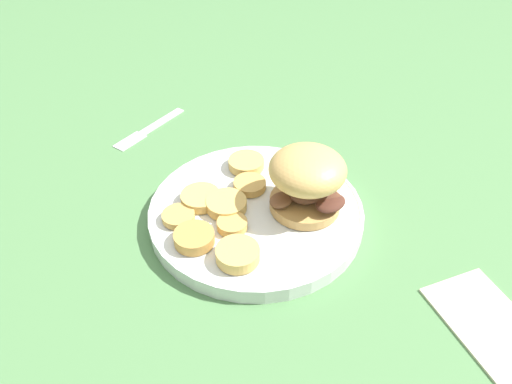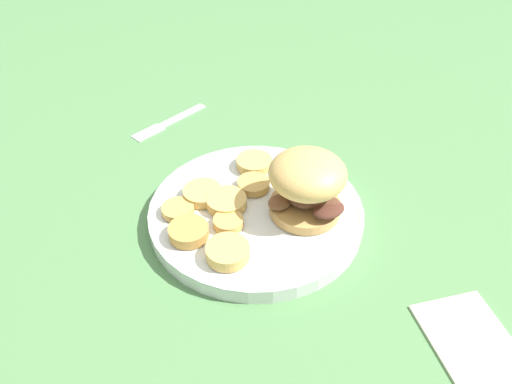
% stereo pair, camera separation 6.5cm
% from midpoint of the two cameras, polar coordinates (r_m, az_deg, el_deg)
% --- Properties ---
extents(ground_plane, '(4.00, 4.00, 0.00)m').
position_cam_midpoint_polar(ground_plane, '(0.68, -2.73, -3.20)').
color(ground_plane, '#4C7A47').
extents(dinner_plate, '(0.29, 0.29, 0.02)m').
position_cam_midpoint_polar(dinner_plate, '(0.67, -2.76, -2.41)').
color(dinner_plate, silver).
rests_on(dinner_plate, ground_plane).
extents(sandwich, '(0.11, 0.10, 0.09)m').
position_cam_midpoint_polar(sandwich, '(0.63, 2.95, 1.31)').
color(sandwich, tan).
rests_on(sandwich, dinner_plate).
extents(potato_round_0, '(0.04, 0.04, 0.01)m').
position_cam_midpoint_polar(potato_round_0, '(0.63, -5.68, -3.84)').
color(potato_round_0, tan).
rests_on(potato_round_0, dinner_plate).
extents(potato_round_1, '(0.05, 0.05, 0.01)m').
position_cam_midpoint_polar(potato_round_1, '(0.73, -3.66, 3.20)').
color(potato_round_1, tan).
rests_on(potato_round_1, dinner_plate).
extents(potato_round_2, '(0.05, 0.05, 0.02)m').
position_cam_midpoint_polar(potato_round_2, '(0.59, -5.25, -7.23)').
color(potato_round_2, tan).
rests_on(potato_round_2, dinner_plate).
extents(potato_round_3, '(0.04, 0.04, 0.01)m').
position_cam_midpoint_polar(potato_round_3, '(0.65, -11.68, -2.87)').
color(potato_round_3, tan).
rests_on(potato_round_3, dinner_plate).
extents(potato_round_4, '(0.05, 0.05, 0.01)m').
position_cam_midpoint_polar(potato_round_4, '(0.62, -10.08, -5.30)').
color(potato_round_4, '#BC8942').
rests_on(potato_round_4, dinner_plate).
extents(potato_round_5, '(0.05, 0.05, 0.01)m').
position_cam_midpoint_polar(potato_round_5, '(0.66, -6.22, -1.53)').
color(potato_round_5, tan).
rests_on(potato_round_5, dinner_plate).
extents(potato_round_6, '(0.05, 0.05, 0.01)m').
position_cam_midpoint_polar(potato_round_6, '(0.69, -3.40, 0.73)').
color(potato_round_6, tan).
rests_on(potato_round_6, dinner_plate).
extents(potato_round_7, '(0.05, 0.05, 0.01)m').
position_cam_midpoint_polar(potato_round_7, '(0.67, -9.09, -0.77)').
color(potato_round_7, tan).
rests_on(potato_round_7, dinner_plate).
extents(fork, '(0.06, 0.15, 0.00)m').
position_cam_midpoint_polar(fork, '(0.88, -14.16, 6.98)').
color(fork, silver).
rests_on(fork, ground_plane).
extents(napkin, '(0.15, 0.16, 0.01)m').
position_cam_midpoint_polar(napkin, '(0.61, 22.29, -13.76)').
color(napkin, beige).
rests_on(napkin, ground_plane).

